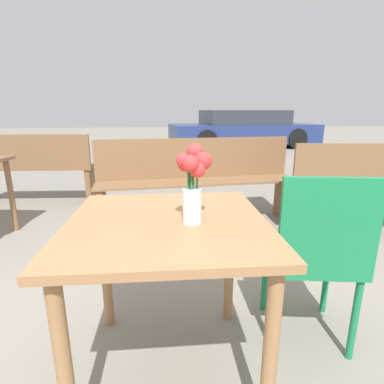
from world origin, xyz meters
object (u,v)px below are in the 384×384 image
bench_far (35,167)px  cafe_chair (316,251)px  bench_near (197,176)px  parked_car (243,129)px  table_front (168,247)px  flower_vase (193,180)px

bench_far → cafe_chair: bearing=-49.8°
bench_near → parked_car: (2.30, 6.44, 0.07)m
cafe_chair → parked_car: parked_car is taller
cafe_chair → bench_near: size_ratio=0.43×
table_front → parked_car: (2.65, 8.27, -0.05)m
table_front → cafe_chair: cafe_chair is taller
table_front → bench_near: size_ratio=0.39×
cafe_chair → bench_far: bearing=130.2°
flower_vase → cafe_chair: 0.70m
flower_vase → parked_car: 8.69m
bench_far → parked_car: size_ratio=0.31×
table_front → flower_vase: 0.29m
table_front → flower_vase: bearing=-19.3°
table_front → cafe_chair: 0.69m
flower_vase → bench_near: (0.25, 1.87, -0.39)m
bench_near → bench_far: same height
flower_vase → bench_far: flower_vase is taller
cafe_chair → bench_far: (-2.20, 2.60, -0.05)m
cafe_chair → bench_near: 1.78m
flower_vase → parked_car: size_ratio=0.06×
flower_vase → parked_car: bearing=72.9°
table_front → flower_vase: (0.10, -0.03, 0.28)m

